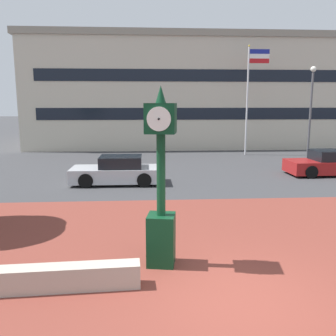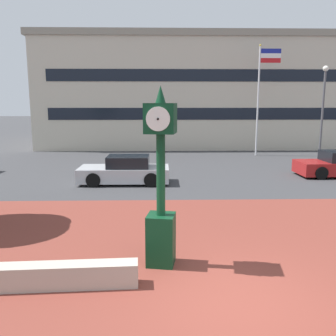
% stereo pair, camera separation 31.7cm
% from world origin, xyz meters
% --- Properties ---
extents(ground_plane, '(200.00, 200.00, 0.00)m').
position_xyz_m(ground_plane, '(0.00, 0.00, 0.00)').
color(ground_plane, '#38383A').
extents(plaza_brick_paving, '(44.00, 11.29, 0.01)m').
position_xyz_m(plaza_brick_paving, '(0.00, 1.65, 0.00)').
color(plaza_brick_paving, brown).
rests_on(plaza_brick_paving, ground).
extents(planter_wall, '(3.22, 0.57, 0.50)m').
position_xyz_m(planter_wall, '(-3.46, 0.68, 0.25)').
color(planter_wall, '#ADA393').
rests_on(planter_wall, ground).
extents(street_clock, '(0.74, 0.78, 4.04)m').
position_xyz_m(street_clock, '(-1.39, 1.73, 1.76)').
color(street_clock, '#0C381E').
rests_on(street_clock, ground).
extents(car_street_far, '(4.14, 1.88, 1.28)m').
position_xyz_m(car_street_far, '(-3.00, 10.36, 0.57)').
color(car_street_far, '#B7BABF').
rests_on(car_street_far, ground).
extents(flagpole_primary, '(1.51, 0.14, 7.60)m').
position_xyz_m(flagpole_primary, '(5.65, 19.28, 4.49)').
color(flagpole_primary, silver).
rests_on(flagpole_primary, ground).
extents(civic_building, '(26.94, 14.01, 9.09)m').
position_xyz_m(civic_building, '(2.07, 28.61, 4.55)').
color(civic_building, beige).
rests_on(civic_building, ground).
extents(street_lamp_post, '(0.36, 0.36, 5.98)m').
position_xyz_m(street_lamp_post, '(9.03, 16.94, 3.71)').
color(street_lamp_post, '#4C4C51').
rests_on(street_lamp_post, ground).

